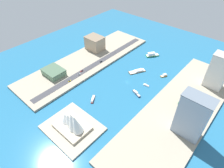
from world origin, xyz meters
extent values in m
plane|color=#23668E|center=(0.00, 0.00, 0.00)|extent=(440.00, 440.00, 0.00)
cube|color=#9E937F|center=(-82.69, 0.00, 1.43)|extent=(70.00, 240.00, 2.86)
cube|color=#9E937F|center=(82.69, 0.00, 1.43)|extent=(70.00, 240.00, 2.86)
cube|color=#A89E89|center=(-4.34, 104.31, 1.00)|extent=(60.28, 49.76, 2.00)
cube|color=#38383D|center=(63.66, 0.00, 2.93)|extent=(9.95, 228.00, 0.15)
cube|color=#1E284C|center=(-25.14, 11.69, 0.98)|extent=(15.13, 8.12, 1.96)
cone|color=#1E284C|center=(-32.66, 14.48, 0.98)|extent=(2.27, 2.27, 1.77)
cube|color=white|center=(-24.36, 11.40, 2.80)|extent=(5.87, 4.17, 1.68)
cube|color=beige|center=(-25.14, 11.69, 2.01)|extent=(14.53, 7.80, 0.10)
cube|color=red|center=(11.06, 57.73, 0.79)|extent=(10.43, 13.46, 1.58)
cone|color=red|center=(15.26, 51.50, 0.79)|extent=(1.97, 1.97, 1.42)
cube|color=white|center=(9.70, 59.75, 2.48)|extent=(6.26, 7.66, 1.80)
cube|color=beige|center=(11.06, 57.73, 1.63)|extent=(10.02, 12.92, 0.10)
cube|color=brown|center=(3.48, -29.69, 0.67)|extent=(19.35, 26.69, 1.35)
cone|color=brown|center=(9.88, -17.90, 0.67)|extent=(1.64, 1.64, 1.21)
cube|color=white|center=(1.91, -32.57, 2.21)|extent=(11.16, 13.85, 1.73)
cube|color=beige|center=(3.48, -29.69, 1.40)|extent=(18.58, 25.63, 0.10)
cube|color=orange|center=(-33.03, -47.19, 0.80)|extent=(7.82, 10.95, 1.60)
cone|color=orange|center=(-30.88, -42.14, 0.80)|extent=(1.89, 1.89, 1.44)
cube|color=white|center=(-33.53, -48.37, 2.70)|extent=(5.06, 6.08, 2.19)
cube|color=beige|center=(-33.03, -47.19, 1.65)|extent=(7.51, 10.51, 0.10)
cube|color=white|center=(-25.25, -11.61, 0.57)|extent=(8.60, 4.74, 1.14)
cone|color=white|center=(-29.53, -12.50, 0.57)|extent=(1.22, 1.22, 1.03)
cube|color=white|center=(-23.86, -11.32, 1.59)|extent=(4.50, 3.27, 0.89)
cube|color=beige|center=(-25.25, -11.61, 1.19)|extent=(8.26, 4.55, 0.10)
cylinder|color=silver|center=(-25.64, -11.69, 6.25)|extent=(0.24, 0.24, 10.20)
cube|color=#2D8C4C|center=(10.69, -85.16, 1.02)|extent=(18.75, 22.62, 2.04)
cone|color=#2D8C4C|center=(4.02, -94.84, 1.02)|extent=(2.55, 2.55, 1.84)
cube|color=white|center=(11.90, -83.39, 4.30)|extent=(11.72, 13.31, 4.52)
cube|color=beige|center=(10.69, -85.16, 2.09)|extent=(18.00, 21.72, 0.10)
cube|color=tan|center=(98.65, -33.18, 14.05)|extent=(29.45, 23.58, 22.40)
cube|color=#7C6B55|center=(98.65, -33.18, 25.65)|extent=(30.62, 24.53, 0.80)
cube|color=slate|center=(90.56, 60.79, 6.94)|extent=(30.46, 23.72, 8.17)
cube|color=#47624A|center=(90.56, 60.79, 11.42)|extent=(31.68, 24.67, 0.80)
cube|color=#8C9EB2|center=(-101.52, 28.12, 28.73)|extent=(28.62, 16.31, 51.74)
cube|color=slate|center=(-101.52, 28.12, 55.00)|extent=(29.77, 16.97, 0.80)
cube|color=silver|center=(-95.45, -69.11, 26.98)|extent=(23.62, 17.33, 48.25)
cylinder|color=black|center=(62.13, -11.05, 3.33)|extent=(0.28, 0.65, 0.64)
cylinder|color=black|center=(60.61, -11.12, 3.33)|extent=(0.28, 0.65, 0.64)
cylinder|color=black|center=(62.00, -8.11, 3.33)|extent=(0.28, 0.65, 0.64)
cylinder|color=black|center=(60.48, -8.18, 3.33)|extent=(0.28, 0.65, 0.64)
cube|color=black|center=(61.30, -9.61, 3.63)|extent=(1.91, 4.28, 0.80)
cube|color=#262D38|center=(61.30, -9.40, 4.31)|extent=(1.62, 2.42, 0.57)
cylinder|color=black|center=(61.29, 54.53, 3.33)|extent=(0.27, 0.65, 0.64)
cylinder|color=black|center=(59.68, 54.47, 3.33)|extent=(0.27, 0.65, 0.64)
cylinder|color=black|center=(61.18, 57.53, 3.33)|extent=(0.27, 0.65, 0.64)
cylinder|color=black|center=(59.56, 57.47, 3.33)|extent=(0.27, 0.65, 0.64)
cube|color=yellow|center=(60.43, 56.00, 3.60)|extent=(1.98, 4.36, 0.76)
cube|color=#262D38|center=(60.42, 56.22, 4.27)|extent=(1.69, 2.46, 0.56)
cylinder|color=black|center=(64.71, 29.86, 3.33)|extent=(0.27, 0.65, 0.64)
cylinder|color=black|center=(66.25, 29.92, 3.33)|extent=(0.27, 0.65, 0.64)
cylinder|color=black|center=(64.84, 26.40, 3.33)|extent=(0.27, 0.65, 0.64)
cylinder|color=black|center=(66.38, 26.46, 3.33)|extent=(0.27, 0.65, 0.64)
cube|color=red|center=(65.54, 28.16, 3.62)|extent=(1.92, 5.00, 0.79)
cube|color=#262D38|center=(65.55, 27.91, 4.30)|extent=(1.63, 2.82, 0.58)
cylinder|color=black|center=(62.50, 35.58, 3.33)|extent=(0.25, 0.64, 0.64)
cylinder|color=black|center=(60.77, 35.58, 3.33)|extent=(0.25, 0.64, 0.64)
cylinder|color=black|center=(62.50, 38.59, 3.33)|extent=(0.25, 0.64, 0.64)
cylinder|color=black|center=(60.77, 38.58, 3.33)|extent=(0.25, 0.64, 0.64)
cube|color=white|center=(61.64, 37.08, 3.65)|extent=(1.94, 4.30, 0.85)
cube|color=#262D38|center=(61.63, 37.30, 4.32)|extent=(1.70, 2.41, 0.49)
cylinder|color=black|center=(57.65, -40.29, 5.61)|extent=(0.18, 0.18, 5.50)
cube|color=black|center=(57.65, -40.29, 8.86)|extent=(0.36, 0.36, 1.00)
sphere|color=red|center=(57.65, -40.29, 9.21)|extent=(0.24, 0.24, 0.24)
sphere|color=yellow|center=(57.65, -40.29, 8.86)|extent=(0.24, 0.24, 0.24)
sphere|color=green|center=(57.65, -40.29, 8.51)|extent=(0.24, 0.24, 0.24)
cube|color=#BCAD93|center=(-4.34, 104.31, 3.50)|extent=(38.13, 28.06, 3.00)
cone|color=white|center=(-13.40, 104.31, 15.52)|extent=(15.42, 11.77, 22.84)
cone|color=white|center=(-7.47, 104.31, 14.87)|extent=(16.21, 13.39, 21.53)
cone|color=white|center=(-1.07, 104.31, 12.37)|extent=(11.44, 8.77, 16.14)
cone|color=white|center=(5.61, 104.31, 10.19)|extent=(12.25, 11.27, 11.46)
cylinder|color=brown|center=(-85.60, -15.50, 4.58)|extent=(0.50, 0.50, 3.45)
sphere|color=#2D7233|center=(-85.60, -15.50, 8.61)|extent=(5.76, 5.76, 5.76)
cylinder|color=brown|center=(-80.03, -8.89, 4.40)|extent=(0.50, 0.50, 3.08)
sphere|color=#2D7233|center=(-80.03, -8.89, 8.11)|extent=(5.42, 5.42, 5.42)
cylinder|color=brown|center=(-80.14, -0.83, 4.96)|extent=(0.50, 0.50, 4.22)
sphere|color=#2D7233|center=(-80.14, -0.83, 9.50)|extent=(6.08, 6.08, 6.08)
camera|label=1|loc=(-121.57, 170.57, 173.29)|focal=30.05mm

